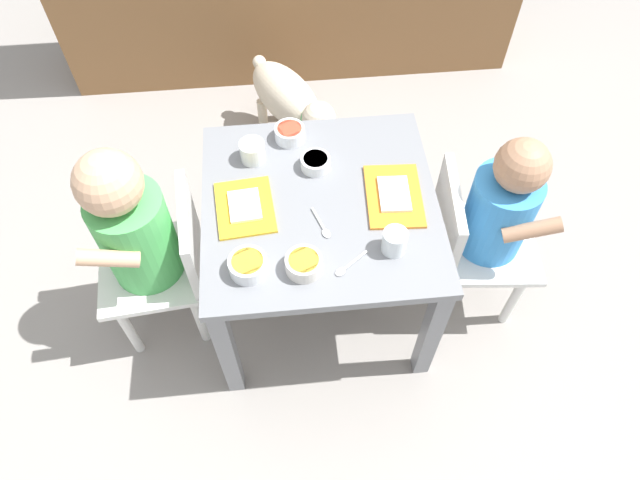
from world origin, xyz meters
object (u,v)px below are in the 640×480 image
object	(u,v)px
veggie_bowl_near	(314,162)
cereal_bowl_left_side	(304,264)
seated_child_right	(495,213)
water_cup_right	(253,152)
food_tray_left	(245,206)
seated_child_left	(138,231)
cereal_bowl_right_side	(290,133)
spoon_by_right_tray	(348,266)
veggie_bowl_far	(248,265)
dining_table	(320,221)
spoon_by_left_tray	(322,226)
water_cup_left	(394,242)
food_tray_right	(394,195)
dog	(290,100)

from	to	relation	value
veggie_bowl_near	cereal_bowl_left_side	bearing A→B (deg)	-99.59
seated_child_right	cereal_bowl_left_side	bearing A→B (deg)	-162.76
water_cup_right	food_tray_left	bearing A→B (deg)	-99.07
seated_child_right	water_cup_right	size ratio (longest dim) A/B	9.89
seated_child_left	water_cup_right	distance (m)	0.36
seated_child_left	veggie_bowl_near	bearing A→B (deg)	17.18
cereal_bowl_right_side	spoon_by_right_tray	size ratio (longest dim) A/B	0.94
veggie_bowl_far	cereal_bowl_right_side	distance (m)	0.43
cereal_bowl_right_side	seated_child_right	bearing A→B (deg)	-26.95
dining_table	cereal_bowl_left_side	distance (m)	0.22
spoon_by_right_tray	spoon_by_left_tray	bearing A→B (deg)	112.14
cereal_bowl_left_side	veggie_bowl_far	world-z (taller)	veggie_bowl_far
water_cup_left	cereal_bowl_right_side	distance (m)	0.45
water_cup_right	spoon_by_right_tray	size ratio (longest dim) A/B	0.77
seated_child_right	food_tray_left	distance (m)	0.65
seated_child_left	water_cup_left	distance (m)	0.64
cereal_bowl_left_side	food_tray_right	bearing A→B (deg)	38.35
food_tray_left	food_tray_right	bearing A→B (deg)	-0.00
spoon_by_right_tray	cereal_bowl_left_side	bearing A→B (deg)	177.72
veggie_bowl_far	spoon_by_left_tray	distance (m)	0.21
dining_table	food_tray_right	xyz separation A→B (m)	(0.19, 0.00, 0.09)
seated_child_left	food_tray_right	size ratio (longest dim) A/B	3.34
water_cup_right	cereal_bowl_left_side	size ratio (longest dim) A/B	0.78
food_tray_left	food_tray_right	world-z (taller)	same
food_tray_right	spoon_by_right_tray	world-z (taller)	food_tray_right
food_tray_left	cereal_bowl_left_side	xyz separation A→B (m)	(0.13, -0.19, 0.02)
food_tray_right	spoon_by_right_tray	distance (m)	0.24
dining_table	spoon_by_left_tray	size ratio (longest dim) A/B	6.10
seated_child_left	spoon_by_right_tray	distance (m)	0.54
food_tray_right	spoon_by_left_tray	xyz separation A→B (m)	(-0.19, -0.08, -0.00)
water_cup_right	cereal_bowl_left_side	xyz separation A→B (m)	(0.11, -0.36, -0.00)
cereal_bowl_left_side	seated_child_right	bearing A→B (deg)	17.24
seated_child_left	food_tray_left	xyz separation A→B (m)	(0.27, 0.02, 0.04)
seated_child_right	cereal_bowl_left_side	size ratio (longest dim) A/B	7.67
food_tray_right	veggie_bowl_far	distance (m)	0.42
spoon_by_left_tray	water_cup_right	bearing A→B (deg)	123.44
seated_child_right	veggie_bowl_far	distance (m)	0.67
seated_child_right	spoon_by_left_tray	size ratio (longest dim) A/B	6.80
cereal_bowl_right_side	dog	bearing A→B (deg)	87.45
seated_child_left	food_tray_left	world-z (taller)	seated_child_left
veggie_bowl_near	cereal_bowl_right_side	world-z (taller)	cereal_bowl_right_side
seated_child_right	spoon_by_left_tray	distance (m)	0.47
food_tray_right	food_tray_left	bearing A→B (deg)	180.00
food_tray_right	cereal_bowl_left_side	world-z (taller)	cereal_bowl_left_side
dog	water_cup_left	distance (m)	0.91
dining_table	food_tray_left	bearing A→B (deg)	179.45
seated_child_left	veggie_bowl_near	size ratio (longest dim) A/B	9.10
food_tray_right	water_cup_right	world-z (taller)	water_cup_right
dining_table	spoon_by_right_tray	distance (m)	0.22
veggie_bowl_far	spoon_by_right_tray	bearing A→B (deg)	-3.17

